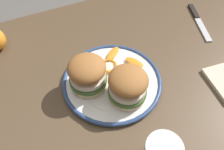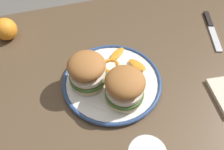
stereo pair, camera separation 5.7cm
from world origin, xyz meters
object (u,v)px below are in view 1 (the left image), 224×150
object	(u,v)px
dinner_plate	(112,81)
sandwich_half_right	(87,73)
dining_table	(124,89)
sandwich_half_left	(128,85)
table_knife	(198,19)

from	to	relation	value
dinner_plate	sandwich_half_right	xyz separation A→B (m)	(0.07, -0.01, 0.06)
dining_table	sandwich_half_left	distance (m)	0.21
sandwich_half_right	table_knife	xyz separation A→B (m)	(-0.50, -0.12, -0.07)
sandwich_half_right	table_knife	distance (m)	0.52
dinner_plate	table_knife	xyz separation A→B (m)	(-0.43, -0.14, -0.01)
dinner_plate	dining_table	bearing A→B (deg)	-153.68
dinner_plate	sandwich_half_left	distance (m)	0.09
dining_table	sandwich_half_right	world-z (taller)	sandwich_half_right
dining_table	dinner_plate	distance (m)	0.14
dining_table	dinner_plate	xyz separation A→B (m)	(0.06, 0.03, 0.12)
dinner_plate	table_knife	distance (m)	0.45
dining_table	sandwich_half_left	bearing A→B (deg)	65.68
dinner_plate	sandwich_half_left	bearing A→B (deg)	102.22
sandwich_half_left	sandwich_half_right	size ratio (longest dim) A/B	1.01
sandwich_half_right	dinner_plate	bearing A→B (deg)	168.72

